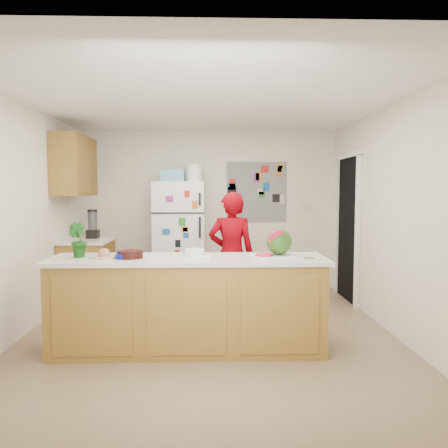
{
  "coord_description": "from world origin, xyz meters",
  "views": [
    {
      "loc": [
        0.02,
        -4.7,
        1.56
      ],
      "look_at": [
        0.17,
        0.2,
        1.19
      ],
      "focal_mm": 35.0,
      "sensor_mm": 36.0,
      "label": 1
    }
  ],
  "objects_px": {
    "watermelon": "(279,242)",
    "cherry_bowl": "(130,254)",
    "refrigerator": "(180,238)",
    "person": "(231,255)"
  },
  "relations": [
    {
      "from": "watermelon",
      "to": "cherry_bowl",
      "type": "xyz_separation_m",
      "value": [
        -1.45,
        -0.1,
        -0.1
      ]
    },
    {
      "from": "refrigerator",
      "to": "cherry_bowl",
      "type": "xyz_separation_m",
      "value": [
        -0.3,
        -2.4,
        0.11
      ]
    },
    {
      "from": "refrigerator",
      "to": "watermelon",
      "type": "bearing_deg",
      "value": -63.56
    },
    {
      "from": "person",
      "to": "cherry_bowl",
      "type": "bearing_deg",
      "value": 49.31
    },
    {
      "from": "watermelon",
      "to": "cherry_bowl",
      "type": "height_order",
      "value": "watermelon"
    },
    {
      "from": "person",
      "to": "watermelon",
      "type": "height_order",
      "value": "person"
    },
    {
      "from": "refrigerator",
      "to": "watermelon",
      "type": "xyz_separation_m",
      "value": [
        1.15,
        -2.31,
        0.21
      ]
    },
    {
      "from": "person",
      "to": "watermelon",
      "type": "xyz_separation_m",
      "value": [
        0.42,
        -1.05,
        0.28
      ]
    },
    {
      "from": "watermelon",
      "to": "cherry_bowl",
      "type": "bearing_deg",
      "value": -176.15
    },
    {
      "from": "person",
      "to": "watermelon",
      "type": "distance_m",
      "value": 1.16
    }
  ]
}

